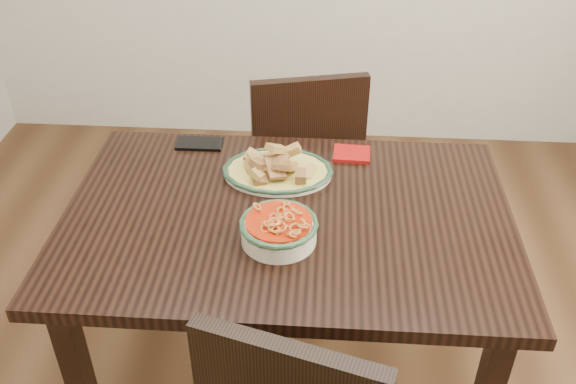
# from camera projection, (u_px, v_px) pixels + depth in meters

# --- Properties ---
(floor) EXTENTS (3.50, 3.50, 0.00)m
(floor) POSITION_uv_depth(u_px,v_px,m) (294.00, 383.00, 2.24)
(floor) COLOR #392312
(floor) RESTS_ON ground
(dining_table) EXTENTS (1.27, 0.85, 0.75)m
(dining_table) POSITION_uv_depth(u_px,v_px,m) (288.00, 239.00, 1.86)
(dining_table) COLOR black
(dining_table) RESTS_ON ground
(chair_far) EXTENTS (0.51, 0.51, 0.89)m
(chair_far) POSITION_uv_depth(u_px,v_px,m) (303.00, 158.00, 2.52)
(chair_far) COLOR black
(chair_far) RESTS_ON ground
(fish_plate) EXTENTS (0.33, 0.26, 0.11)m
(fish_plate) POSITION_uv_depth(u_px,v_px,m) (277.00, 162.00, 1.94)
(fish_plate) COLOR beige
(fish_plate) RESTS_ON dining_table
(noodle_bowl) EXTENTS (0.21, 0.21, 0.08)m
(noodle_bowl) POSITION_uv_depth(u_px,v_px,m) (279.00, 227.00, 1.69)
(noodle_bowl) COLOR beige
(noodle_bowl) RESTS_ON dining_table
(smartphone) EXTENTS (0.15, 0.08, 0.01)m
(smartphone) POSITION_uv_depth(u_px,v_px,m) (200.00, 144.00, 2.11)
(smartphone) COLOR black
(smartphone) RESTS_ON dining_table
(napkin) EXTENTS (0.12, 0.10, 0.01)m
(napkin) POSITION_uv_depth(u_px,v_px,m) (352.00, 154.00, 2.06)
(napkin) COLOR #9B0D0B
(napkin) RESTS_ON dining_table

